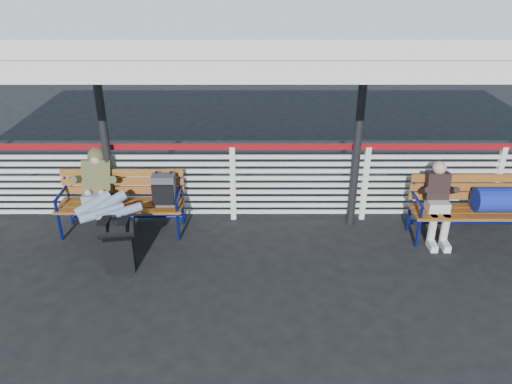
{
  "coord_description": "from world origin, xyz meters",
  "views": [
    {
      "loc": [
        0.34,
        -4.95,
        3.8
      ],
      "look_at": [
        0.35,
        1.0,
        0.9
      ],
      "focal_mm": 35.0,
      "sensor_mm": 36.0,
      "label": 1
    }
  ],
  "objects_px": {
    "luggage_stack": "(118,243)",
    "bench_left": "(135,194)",
    "companion_person": "(438,201)",
    "bench_right": "(486,201)",
    "traveler_man": "(103,200)"
  },
  "relations": [
    {
      "from": "luggage_stack",
      "to": "bench_left",
      "type": "xyz_separation_m",
      "value": [
        0.0,
        1.03,
        0.19
      ]
    },
    {
      "from": "luggage_stack",
      "to": "companion_person",
      "type": "xyz_separation_m",
      "value": [
        4.34,
        0.8,
        0.19
      ]
    },
    {
      "from": "bench_left",
      "to": "bench_right",
      "type": "xyz_separation_m",
      "value": [
        5.01,
        -0.22,
        0.0
      ]
    },
    {
      "from": "bench_right",
      "to": "luggage_stack",
      "type": "bearing_deg",
      "value": -170.84
    },
    {
      "from": "traveler_man",
      "to": "companion_person",
      "type": "height_order",
      "value": "traveler_man"
    },
    {
      "from": "bench_right",
      "to": "traveler_man",
      "type": "xyz_separation_m",
      "value": [
        -5.36,
        -0.12,
        0.08
      ]
    },
    {
      "from": "bench_right",
      "to": "companion_person",
      "type": "bearing_deg",
      "value": -179.58
    },
    {
      "from": "traveler_man",
      "to": "companion_person",
      "type": "bearing_deg",
      "value": 1.44
    },
    {
      "from": "bench_left",
      "to": "companion_person",
      "type": "bearing_deg",
      "value": -3.0
    },
    {
      "from": "bench_left",
      "to": "companion_person",
      "type": "distance_m",
      "value": 4.34
    },
    {
      "from": "bench_left",
      "to": "companion_person",
      "type": "relative_size",
      "value": 1.57
    },
    {
      "from": "bench_right",
      "to": "companion_person",
      "type": "height_order",
      "value": "companion_person"
    },
    {
      "from": "luggage_stack",
      "to": "bench_right",
      "type": "bearing_deg",
      "value": 1.41
    },
    {
      "from": "bench_left",
      "to": "traveler_man",
      "type": "relative_size",
      "value": 1.1
    },
    {
      "from": "luggage_stack",
      "to": "companion_person",
      "type": "height_order",
      "value": "companion_person"
    }
  ]
}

